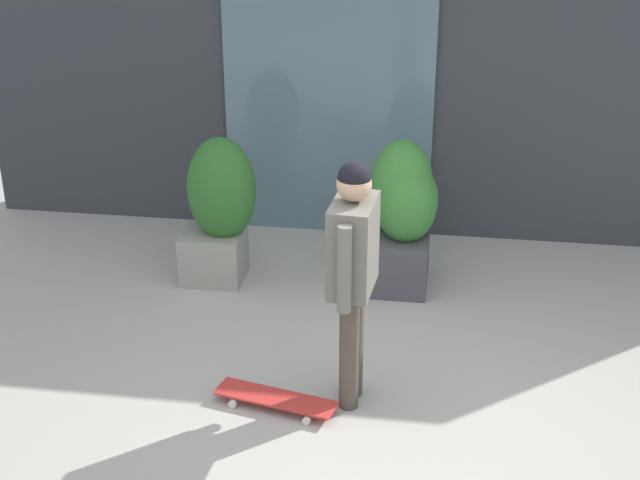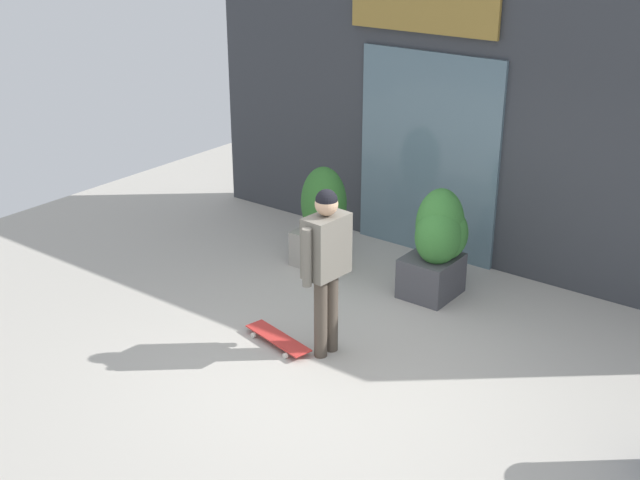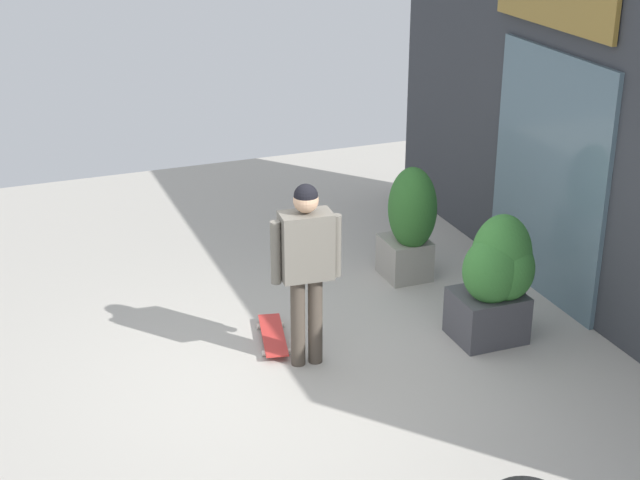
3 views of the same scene
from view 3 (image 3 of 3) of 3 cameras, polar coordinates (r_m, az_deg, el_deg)
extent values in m
plane|color=#B2ADA3|center=(8.67, -1.49, -7.95)|extent=(12.00, 12.00, 0.00)
cube|color=#383A3F|center=(9.37, 16.65, 5.05)|extent=(7.99, 0.25, 3.45)
cube|color=slate|center=(9.99, 13.19, 3.63)|extent=(1.89, 0.06, 2.50)
cylinder|color=#4C4238|center=(8.65, -1.30, -4.80)|extent=(0.13, 0.13, 0.85)
cylinder|color=#4C4238|center=(8.69, -0.28, -4.66)|extent=(0.13, 0.13, 0.85)
cube|color=#6B665B|center=(8.36, -0.82, -0.33)|extent=(0.30, 0.47, 0.60)
cylinder|color=#6B665B|center=(8.31, -2.61, -0.75)|extent=(0.09, 0.09, 0.57)
cylinder|color=#6B665B|center=(8.45, 0.95, -0.33)|extent=(0.09, 0.09, 0.57)
sphere|color=tan|center=(8.21, -0.83, 2.34)|extent=(0.22, 0.22, 0.22)
sphere|color=black|center=(8.19, -0.83, 2.59)|extent=(0.21, 0.21, 0.21)
cube|color=red|center=(9.20, -2.76, -5.55)|extent=(0.86, 0.38, 0.02)
cylinder|color=silver|center=(9.44, -3.61, -5.05)|extent=(0.06, 0.04, 0.05)
cylinder|color=silver|center=(9.46, -2.23, -4.96)|extent=(0.06, 0.04, 0.05)
cylinder|color=silver|center=(8.98, -3.31, -6.62)|extent=(0.06, 0.04, 0.05)
cylinder|color=silver|center=(9.00, -1.85, -6.52)|extent=(0.06, 0.04, 0.05)
cube|color=gray|center=(10.47, 4.96, -1.03)|extent=(0.51, 0.46, 0.43)
ellipsoid|color=#2D6628|center=(10.18, 5.42, 1.86)|extent=(0.57, 0.50, 0.89)
ellipsoid|color=#2D6628|center=(10.22, 5.52, 1.42)|extent=(0.49, 0.41, 0.69)
cube|color=#47474C|center=(9.31, 9.72, -4.36)|extent=(0.55, 0.64, 0.46)
ellipsoid|color=#387A33|center=(9.09, 10.54, -1.02)|extent=(0.53, 0.57, 0.84)
ellipsoid|color=#387A33|center=(9.03, 10.09, -1.72)|extent=(0.50, 0.59, 0.64)
ellipsoid|color=#387A33|center=(9.10, 10.84, -1.67)|extent=(0.50, 0.52, 0.61)
camera|label=1|loc=(7.18, -42.78, 10.36)|focal=52.13mm
camera|label=2|loc=(4.27, -68.89, 5.62)|focal=47.13mm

